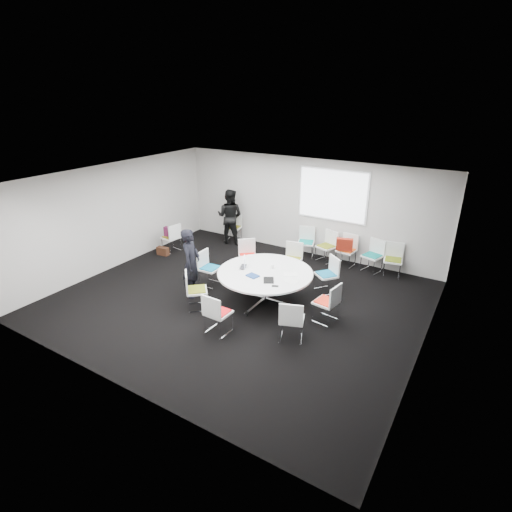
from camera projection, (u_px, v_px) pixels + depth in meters
The scene contains 31 objects.
room_shell at pixel (242, 244), 8.76m from camera, with size 8.08×7.08×2.88m.
conference_table at pixel (265, 280), 9.10m from camera, with size 2.17×2.17×0.73m.
projection_screen at pixel (332, 195), 10.97m from camera, with size 1.90×0.03×1.35m, color white.
chair_ring_a at pixel (326, 309), 8.37m from camera, with size 0.51×0.52×0.88m.
chair_ring_b at pixel (326, 281), 9.60m from camera, with size 0.64×0.64×0.88m.
chair_ring_c at pixel (292, 266), 10.44m from camera, with size 0.53×0.52×0.88m.
chair_ring_d at pixel (248, 262), 10.65m from camera, with size 0.64×0.64×0.88m.
chair_ring_e at pixel (210, 275), 9.95m from camera, with size 0.47×0.48×0.88m.
chair_ring_f at pixel (197, 297), 8.87m from camera, with size 0.64×0.64×0.88m.
chair_ring_g at pixel (218, 320), 7.98m from camera, with size 0.47×0.46×0.88m.
chair_ring_h at pixel (291, 327), 7.75m from camera, with size 0.59×0.58×0.88m.
chair_back_a at pixel (306, 248), 11.61m from camera, with size 0.58×0.57×0.88m.
chair_back_b at pixel (326, 252), 11.32m from camera, with size 0.59×0.58×0.88m.
chair_back_c at pixel (346, 256), 11.04m from camera, with size 0.51×0.50×0.88m.
chair_back_d at pixel (372, 262), 10.68m from camera, with size 0.57×0.56×0.88m.
chair_back_e at pixel (392, 266), 10.42m from camera, with size 0.53×0.52×0.88m.
chair_spare_left at pixel (172, 243), 12.01m from camera, with size 0.51×0.52×0.88m.
chair_person_back at pixel (233, 233), 12.86m from camera, with size 0.53×0.52×0.88m.
person_main at pixel (191, 263), 9.23m from camera, with size 0.60×0.40×1.65m, color black.
person_back at pixel (230, 216), 12.50m from camera, with size 0.84×0.66×1.73m, color black.
laptop at pixel (245, 267), 9.24m from camera, with size 0.30×0.19×0.02m, color #333338.
laptop_lid at pixel (245, 261), 9.25m from camera, with size 0.30×0.02×0.22m, color silver.
notebook_black at pixel (269, 280), 8.61m from camera, with size 0.22×0.30×0.02m, color black.
tablet_folio at pixel (253, 276), 8.80m from camera, with size 0.26×0.20×0.03m, color navy.
papers_right at pixel (291, 274), 8.90m from camera, with size 0.30×0.21×0.00m, color white.
papers_front at pixel (291, 281), 8.57m from camera, with size 0.30×0.21×0.00m, color white.
cup at pixel (272, 267), 9.18m from camera, with size 0.08×0.08×0.09m, color white.
phone at pixel (275, 286), 8.36m from camera, with size 0.14×0.07×0.01m, color black.
maroon_bag at pixel (171, 232), 11.88m from camera, with size 0.40×0.14×0.28m, color #541636.
brown_bag at pixel (163, 251), 11.81m from camera, with size 0.36×0.16×0.24m, color #351C11.
red_jacket at pixel (344, 244), 10.70m from camera, with size 0.44×0.10×0.35m, color maroon.
Camera 1 is at (4.61, -6.83, 4.54)m, focal length 28.00 mm.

